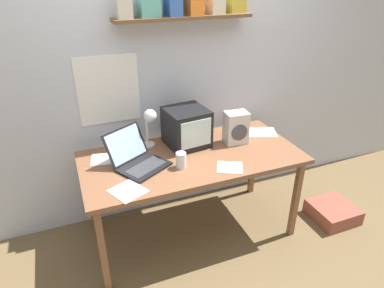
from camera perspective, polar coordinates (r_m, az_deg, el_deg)
ground_plane at (r=3.04m, az=0.00°, el=-14.35°), size 12.00×12.00×0.00m
back_wall at (r=2.84m, az=-3.90°, el=12.80°), size 5.60×0.24×2.60m
corner_desk at (r=2.63m, az=0.00°, el=-3.08°), size 1.66×0.79×0.75m
crt_monitor at (r=2.70m, az=-0.91°, el=2.82°), size 0.34×0.35×0.30m
laptop at (r=2.49m, az=-9.30°, el=-2.17°), size 0.47×0.48×0.25m
desk_lamp at (r=2.64m, az=-7.09°, el=3.77°), size 0.13×0.16×0.33m
juice_glass at (r=2.43m, az=-1.84°, el=-2.83°), size 0.07×0.07×0.12m
space_heater at (r=2.77m, az=7.34°, el=2.72°), size 0.19×0.15×0.26m
loose_paper_near_monitor at (r=2.47m, az=6.31°, el=-3.89°), size 0.24×0.23×0.00m
open_notebook at (r=2.63m, az=-13.43°, el=-2.37°), size 0.31×0.23×0.00m
printed_handout at (r=2.25m, az=-10.64°, el=-7.69°), size 0.26×0.27×0.00m
loose_paper_near_laptop at (r=3.02m, az=11.14°, el=1.94°), size 0.34×0.29×0.00m
floor_cushion at (r=3.38m, az=22.39°, el=-10.41°), size 0.37×0.37×0.14m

